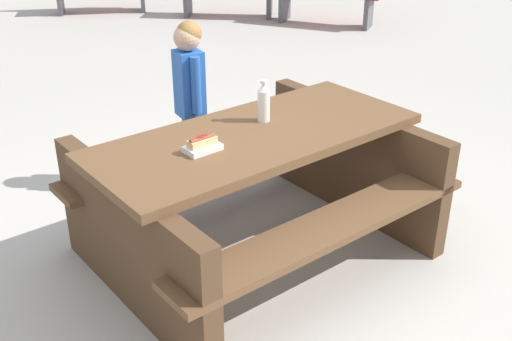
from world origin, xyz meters
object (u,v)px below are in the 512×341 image
Objects in this scene: soda_bottle at (264,102)px; hotdog_tray at (202,145)px; child_in_coat at (190,84)px; picnic_table at (256,184)px.

hotdog_tray is at bearing 2.65° from soda_bottle.
child_in_coat is at bearing -130.89° from hotdog_tray.
soda_bottle is 0.84m from child_in_coat.
soda_bottle is at bearing -177.35° from hotdog_tray.
soda_bottle is 0.51m from hotdog_tray.
picnic_table is 8.75× the size of soda_bottle.
hotdog_tray is 1.09m from child_in_coat.
child_in_coat is (-0.21, -0.80, -0.13)m from soda_bottle.
hotdog_tray is (0.35, -0.05, 0.34)m from picnic_table.
child_in_coat reaches higher than soda_bottle.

